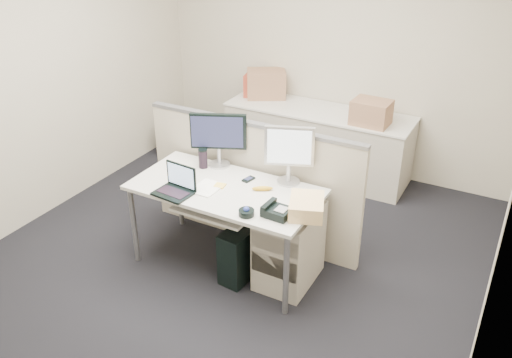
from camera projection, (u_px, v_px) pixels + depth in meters
The scene contains 26 objects.
floor at pixel (227, 263), 4.62m from camera, with size 4.00×4.50×0.01m, color black.
wall_back at pixel (334, 46), 5.74m from camera, with size 4.00×0.02×2.70m, color #BCB59E.
wall_left at pixel (32, 76), 4.83m from camera, with size 0.02×4.50×2.70m, color #BCB59E.
desk at pixel (225, 195), 4.31m from camera, with size 1.50×0.75×0.73m.
keyboard_tray at pixel (213, 210), 4.19m from camera, with size 0.62×0.32×0.02m, color silver.
drawer_pedestal at pixel (289, 246), 4.28m from camera, with size 0.40×0.55×0.65m, color #B3A896.
cubicle_partition at pixel (252, 184), 4.71m from camera, with size 2.00×0.06×1.10m, color #B0A692.
back_counter at pixel (317, 143), 5.95m from camera, with size 2.00×0.60×0.72m, color #B3A896.
monitor_main at pixel (219, 140), 4.52m from camera, with size 0.47×0.18×0.47m, color black.
monitor_small at pixel (289, 156), 4.25m from camera, with size 0.39×0.19×0.48m, color #B7B7BC.
laptop at pixel (172, 182), 4.14m from camera, with size 0.29×0.22×0.22m, color black.
trackball at pixel (246, 213), 3.90m from camera, with size 0.11×0.11×0.04m, color black.
desk_phone at pixel (277, 212), 3.89m from camera, with size 0.20×0.16×0.06m, color black.
paper_stack at pixel (207, 188), 4.26m from camera, with size 0.20×0.25×0.01m, color white.
sticky_pad at pixel (220, 186), 4.30m from camera, with size 0.08×0.08×0.01m, color #FFD14D.
travel_mug at pixel (203, 159), 4.56m from camera, with size 0.07×0.07×0.16m, color black.
banana at pixel (262, 188), 4.23m from camera, with size 0.17×0.04×0.04m, color orange.
cellphone at pixel (249, 179), 4.39m from camera, with size 0.06×0.11×0.01m, color black.
manila_folders at pixel (307, 206), 3.91m from camera, with size 0.24×0.31×0.12m, color #EAB980.
keyboard at pixel (207, 206), 4.19m from camera, with size 0.43×0.15×0.02m, color black.
pc_tower_desk at pixel (245, 250), 4.39m from camera, with size 0.20×0.49×0.46m, color black.
pc_tower_spare_dark at pixel (228, 140), 6.32m from camera, with size 0.20×0.50×0.47m, color black.
pc_tower_spare_silver at pixel (177, 134), 6.48m from camera, with size 0.20×0.50×0.46m, color #B7B7BC.
cardboard_box_left at pixel (266, 85), 6.09m from camera, with size 0.43×0.32×0.32m, color #976748.
cardboard_box_right at pixel (371, 113), 5.37m from camera, with size 0.37×0.29×0.27m, color #976748.
red_binder at pixel (250, 84), 6.17m from camera, with size 0.07×0.29×0.27m, color #A83C28.
Camera 1 is at (1.99, -3.18, 2.80)m, focal length 38.00 mm.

